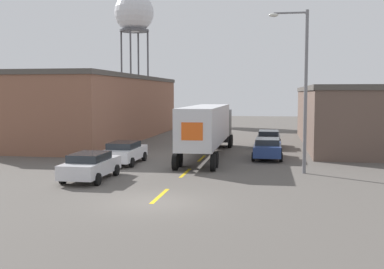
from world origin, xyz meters
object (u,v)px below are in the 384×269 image
(street_lamp, at_px, (302,82))
(parked_car_right_mid, at_px, (267,148))
(parked_car_left_far, at_px, (124,152))
(water_tower, at_px, (134,14))
(parked_car_right_far, at_px, (269,138))
(parked_car_left_near, at_px, (91,165))
(semi_truck, at_px, (209,125))

(street_lamp, bearing_deg, parked_car_right_mid, 108.44)
(parked_car_right_mid, bearing_deg, parked_car_left_far, -156.68)
(water_tower, relative_size, street_lamp, 2.21)
(parked_car_right_far, relative_size, parked_car_left_far, 1.00)
(parked_car_right_mid, bearing_deg, parked_car_right_far, 90.00)
(water_tower, xyz_separation_m, street_lamp, (23.91, -47.34, -12.02))
(parked_car_left_near, height_order, street_lamp, street_lamp)
(parked_car_left_far, bearing_deg, street_lamp, -9.65)
(water_tower, bearing_deg, street_lamp, -63.21)
(parked_car_right_mid, relative_size, water_tower, 0.23)
(semi_truck, xyz_separation_m, parked_car_left_far, (-4.96, -4.92, -1.51))
(parked_car_right_mid, xyz_separation_m, street_lamp, (1.98, -5.95, 4.56))
(semi_truck, bearing_deg, water_tower, 112.83)
(parked_car_right_far, relative_size, parked_car_right_mid, 1.00)
(parked_car_left_far, distance_m, water_tower, 49.96)
(parked_car_left_far, distance_m, street_lamp, 12.35)
(semi_truck, distance_m, street_lamp, 9.82)
(parked_car_right_mid, distance_m, water_tower, 49.69)
(semi_truck, distance_m, parked_car_left_far, 7.15)
(semi_truck, relative_size, parked_car_right_far, 3.34)
(parked_car_left_far, bearing_deg, parked_car_right_mid, 23.32)
(semi_truck, height_order, parked_car_right_far, semi_truck)
(semi_truck, distance_m, parked_car_left_near, 12.09)
(parked_car_left_far, relative_size, water_tower, 0.23)
(parked_car_right_far, relative_size, parked_car_left_near, 1.00)
(parked_car_right_far, bearing_deg, street_lamp, -81.56)
(parked_car_right_far, distance_m, water_tower, 43.71)
(parked_car_left_far, bearing_deg, parked_car_right_far, 50.80)
(parked_car_right_far, height_order, street_lamp, street_lamp)
(semi_truck, distance_m, water_tower, 46.65)
(parked_car_right_mid, height_order, street_lamp, street_lamp)
(water_tower, distance_m, street_lamp, 54.38)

